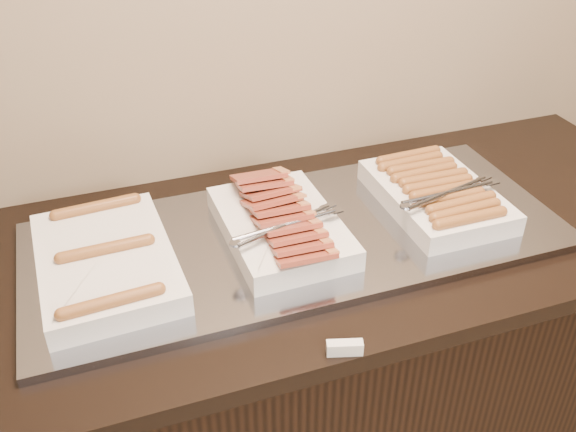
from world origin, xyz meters
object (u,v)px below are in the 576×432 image
object	(u,v)px
counter	(289,379)
dish_right	(437,193)
dish_center	(281,224)
dish_left	(106,261)
warming_tray	(298,236)

from	to	relation	value
counter	dish_right	bearing A→B (deg)	-0.57
dish_center	dish_right	bearing A→B (deg)	-0.94
dish_center	counter	bearing A→B (deg)	8.63
counter	dish_right	xyz separation A→B (m)	(0.37, -0.00, 0.50)
dish_center	dish_right	xyz separation A→B (m)	(0.39, 0.00, -0.00)
dish_left	dish_center	world-z (taller)	dish_center
counter	dish_center	size ratio (longest dim) A/B	5.36
warming_tray	dish_center	distance (m)	0.06
dish_left	dish_center	distance (m)	0.38
dish_left	dish_right	world-z (taller)	dish_right
dish_left	dish_center	size ratio (longest dim) A/B	1.06
counter	dish_center	world-z (taller)	dish_center
warming_tray	dish_right	xyz separation A→B (m)	(0.35, -0.00, 0.04)
dish_left	dish_right	size ratio (longest dim) A/B	1.12
warming_tray	counter	bearing A→B (deg)	180.00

